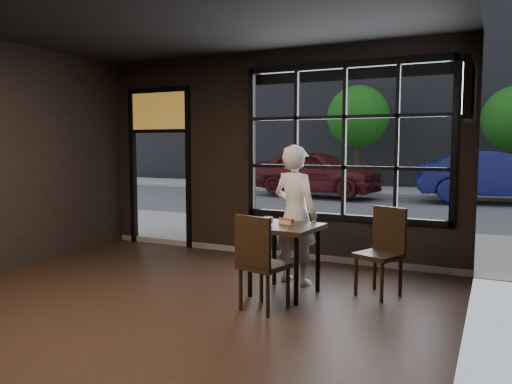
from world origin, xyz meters
The scene contains 16 objects.
floor centered at (0.00, 0.00, -0.01)m, with size 6.00×7.00×0.02m, color black.
wall_right centered at (3.00, 0.00, 1.60)m, with size 0.04×7.00×3.20m, color black.
window_frame centered at (1.20, 3.50, 1.80)m, with size 3.06×0.12×2.28m, color black.
stained_transom centered at (-2.10, 3.50, 2.35)m, with size 1.20×0.06×0.70m, color orange.
street_asphalt centered at (0.00, 24.00, -0.02)m, with size 60.00×41.00×0.04m, color #545456.
building_across centered at (0.00, 23.00, 7.50)m, with size 28.00×12.00×15.00m, color #5B5956.
cafe_table centered at (1.01, 1.72, 0.42)m, with size 0.77×0.77×0.83m, color black.
chair_near centered at (1.03, 1.11, 0.52)m, with size 0.45×0.45×1.04m, color black.
chair_window centered at (2.02, 2.14, 0.52)m, with size 0.45×0.45×1.03m, color black.
man centered at (0.94, 2.22, 0.88)m, with size 0.64×0.42×1.76m, color silver.
hotdog centered at (1.00, 1.80, 0.86)m, with size 0.20×0.08×0.06m, color tan, non-canonical shape.
cup centered at (0.82, 1.65, 0.87)m, with size 0.12×0.12×0.10m, color silver.
tv centered at (2.93, 2.21, 2.33)m, with size 0.12×1.05×0.61m, color black.
navy_car centered at (3.16, 12.76, 0.84)m, with size 1.56×4.48×1.47m, color #101149.
maroon_car centered at (-2.26, 12.30, 0.85)m, with size 1.77×4.39×1.50m, color #4E1317.
tree_left centered at (-1.60, 15.20, 2.80)m, with size 2.33×2.33×3.98m.
Camera 1 is at (3.23, -3.63, 1.77)m, focal length 35.00 mm.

